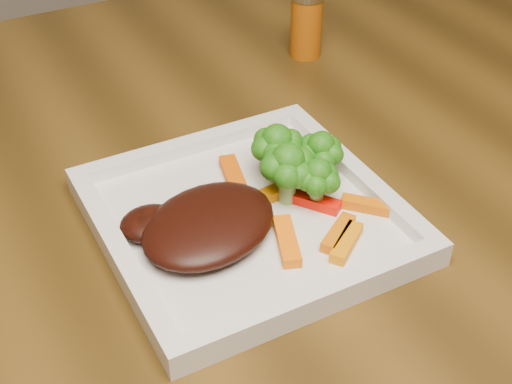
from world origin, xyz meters
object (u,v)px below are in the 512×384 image
steak (209,224)px  spice_shaker (306,23)px  dining_table (364,307)px  plate (247,221)px

steak → spice_shaker: (0.28, 0.29, 0.02)m
dining_table → plate: (-0.27, -0.13, 0.38)m
dining_table → steak: bearing=-155.7°
steak → spice_shaker: size_ratio=1.46×
dining_table → spice_shaker: size_ratio=17.39×
steak → spice_shaker: spice_shaker is taller
dining_table → steak: (-0.32, -0.14, 0.40)m
plate → steak: (-0.04, -0.01, 0.02)m
plate → spice_shaker: (0.23, 0.28, 0.04)m
dining_table → steak: size_ratio=11.87×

